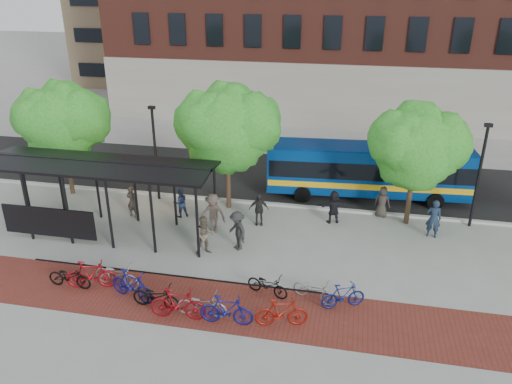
% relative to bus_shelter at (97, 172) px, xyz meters
% --- Properties ---
extents(ground, '(160.00, 160.00, 0.00)m').
position_rel_bus_shelter_xyz_m(ground, '(8.13, 0.48, -3.00)').
color(ground, '#9E9E99').
rests_on(ground, ground).
extents(asphalt_street, '(160.00, 8.00, 0.01)m').
position_rel_bus_shelter_xyz_m(asphalt_street, '(8.13, 8.48, -2.99)').
color(asphalt_street, black).
rests_on(asphalt_street, ground).
extents(curb, '(160.00, 0.25, 0.12)m').
position_rel_bus_shelter_xyz_m(curb, '(8.13, 4.48, -2.94)').
color(curb, '#B7B7B2').
rests_on(curb, ground).
extents(brick_strip, '(24.00, 3.00, 0.01)m').
position_rel_bus_shelter_xyz_m(brick_strip, '(6.13, -4.52, -3.00)').
color(brick_strip, maroon).
rests_on(brick_strip, ground).
extents(bike_rack_rail, '(12.00, 0.05, 0.95)m').
position_rel_bus_shelter_xyz_m(bike_rack_rail, '(4.83, -3.62, -3.00)').
color(bike_rack_rail, black).
rests_on(bike_rack_rail, ground).
extents(bus_shelter, '(10.60, 3.07, 3.60)m').
position_rel_bus_shelter_xyz_m(bus_shelter, '(0.00, 0.00, 0.00)').
color(bus_shelter, black).
rests_on(bus_shelter, ground).
extents(tree_a, '(4.90, 4.00, 6.18)m').
position_rel_bus_shelter_xyz_m(tree_a, '(-3.77, 3.83, 1.24)').
color(tree_a, '#382619').
rests_on(tree_a, ground).
extents(tree_b, '(5.15, 4.20, 6.47)m').
position_rel_bus_shelter_xyz_m(tree_b, '(5.23, 3.83, 1.46)').
color(tree_b, '#382619').
rests_on(tree_b, ground).
extents(tree_c, '(4.66, 3.80, 5.92)m').
position_rel_bus_shelter_xyz_m(tree_c, '(14.22, 3.83, 1.06)').
color(tree_c, '#382619').
rests_on(tree_c, ground).
extents(lamp_post_left, '(0.35, 0.20, 5.12)m').
position_rel_bus_shelter_xyz_m(lamp_post_left, '(1.13, 4.08, -0.25)').
color(lamp_post_left, black).
rests_on(lamp_post_left, ground).
extents(lamp_post_right, '(0.35, 0.20, 5.12)m').
position_rel_bus_shelter_xyz_m(lamp_post_right, '(17.13, 4.08, -0.25)').
color(lamp_post_right, black).
rests_on(lamp_post_right, ground).
extents(bus, '(10.88, 3.17, 2.90)m').
position_rel_bus_shelter_xyz_m(bus, '(12.18, 6.64, -1.33)').
color(bus, navy).
rests_on(bus, ground).
extents(bike_0, '(1.81, 0.68, 0.94)m').
position_rel_bus_shelter_xyz_m(bike_0, '(0.91, -4.54, -2.53)').
color(bike_0, black).
rests_on(bike_0, ground).
extents(bike_1, '(2.03, 0.99, 1.17)m').
position_rel_bus_shelter_xyz_m(bike_1, '(1.75, -4.40, -2.41)').
color(bike_1, maroon).
rests_on(bike_1, ground).
extents(bike_2, '(2.11, 1.06, 1.06)m').
position_rel_bus_shelter_xyz_m(bike_2, '(2.68, -4.12, -2.47)').
color(bike_2, '#A0A0A2').
rests_on(bike_2, ground).
extents(bike_3, '(2.07, 1.15, 1.20)m').
position_rel_bus_shelter_xyz_m(bike_3, '(3.63, -4.78, -2.40)').
color(bike_3, navy).
rests_on(bike_3, ground).
extents(bike_4, '(1.90, 0.80, 0.98)m').
position_rel_bus_shelter_xyz_m(bike_4, '(4.71, -5.10, -2.51)').
color(bike_4, black).
rests_on(bike_4, ground).
extents(bike_5, '(2.05, 0.68, 1.22)m').
position_rel_bus_shelter_xyz_m(bike_5, '(5.70, -5.53, -2.39)').
color(bike_5, maroon).
rests_on(bike_5, ground).
extents(bike_6, '(1.84, 0.69, 0.96)m').
position_rel_bus_shelter_xyz_m(bike_6, '(6.48, -5.22, -2.52)').
color(bike_6, '#939395').
rests_on(bike_6, ground).
extents(bike_7, '(1.92, 0.63, 1.14)m').
position_rel_bus_shelter_xyz_m(bike_7, '(7.46, -5.48, -2.43)').
color(bike_7, navy).
rests_on(bike_7, ground).
extents(bike_8, '(1.80, 1.09, 0.89)m').
position_rel_bus_shelter_xyz_m(bike_8, '(8.53, -3.49, -2.55)').
color(bike_8, black).
rests_on(bike_8, ground).
extents(bike_9, '(1.91, 0.93, 1.11)m').
position_rel_bus_shelter_xyz_m(bike_9, '(9.33, -5.19, -2.45)').
color(bike_9, '#9C190E').
rests_on(bike_9, ground).
extents(bike_10, '(1.82, 1.21, 0.91)m').
position_rel_bus_shelter_xyz_m(bike_10, '(10.29, -3.48, -2.55)').
color(bike_10, '#98989A').
rests_on(bike_10, ground).
extents(bike_11, '(1.72, 1.10, 1.00)m').
position_rel_bus_shelter_xyz_m(bike_11, '(11.37, -3.71, -2.50)').
color(bike_11, navy).
rests_on(bike_11, ground).
extents(pedestrian_1, '(0.62, 0.44, 1.62)m').
position_rel_bus_shelter_xyz_m(pedestrian_1, '(0.68, 1.78, -2.19)').
color(pedestrian_1, '#3C3630').
rests_on(pedestrian_1, ground).
extents(pedestrian_2, '(0.94, 0.90, 1.53)m').
position_rel_bus_shelter_xyz_m(pedestrian_2, '(3.06, 2.22, -2.24)').
color(pedestrian_2, '#1C2642').
rests_on(pedestrian_2, ground).
extents(pedestrian_3, '(1.34, 0.87, 1.95)m').
position_rel_bus_shelter_xyz_m(pedestrian_3, '(5.11, 0.99, -2.02)').
color(pedestrian_3, brown).
rests_on(pedestrian_3, ground).
extents(pedestrian_4, '(1.00, 0.56, 1.61)m').
position_rel_bus_shelter_xyz_m(pedestrian_4, '(7.06, 2.17, -2.19)').
color(pedestrian_4, '#272727').
rests_on(pedestrian_4, ground).
extents(pedestrian_5, '(1.62, 0.95, 1.67)m').
position_rel_bus_shelter_xyz_m(pedestrian_5, '(10.60, 3.12, -2.17)').
color(pedestrian_5, black).
rests_on(pedestrian_5, ground).
extents(pedestrian_6, '(0.89, 0.71, 1.60)m').
position_rel_bus_shelter_xyz_m(pedestrian_6, '(12.94, 4.28, -2.20)').
color(pedestrian_6, '#37312C').
rests_on(pedestrian_6, ground).
extents(pedestrian_7, '(0.74, 0.54, 1.86)m').
position_rel_bus_shelter_xyz_m(pedestrian_7, '(15.18, 2.59, -2.07)').
color(pedestrian_7, '#1B2A40').
rests_on(pedestrian_7, ground).
extents(pedestrian_8, '(1.08, 1.01, 1.78)m').
position_rel_bus_shelter_xyz_m(pedestrian_8, '(5.33, -1.02, -2.11)').
color(pedestrian_8, '#645A4A').
rests_on(pedestrian_8, ground).
extents(pedestrian_9, '(1.30, 1.31, 1.82)m').
position_rel_bus_shelter_xyz_m(pedestrian_9, '(6.60, -0.35, -2.09)').
color(pedestrian_9, '#282828').
rests_on(pedestrian_9, ground).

